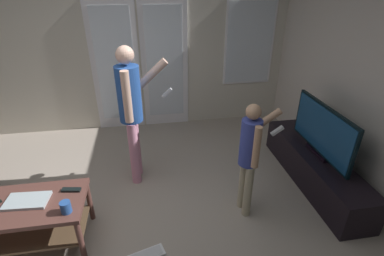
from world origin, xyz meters
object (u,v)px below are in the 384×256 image
coffee_table (27,215)px  flat_screen_tv (322,131)px  person_adult (131,105)px  tv_stand (314,168)px  cup_near_edge (66,207)px  laptop_closed (27,201)px  person_child (250,151)px  tv_remote_black (71,190)px

coffee_table → flat_screen_tv: (3.04, 0.45, 0.34)m
person_adult → tv_stand: bearing=-11.9°
cup_near_edge → laptop_closed: bearing=153.7°
laptop_closed → tv_stand: bearing=12.4°
person_adult → laptop_closed: size_ratio=4.56×
person_adult → person_child: person_adult is taller
person_adult → person_child: size_ratio=1.32×
tv_stand → person_adult: size_ratio=1.10×
coffee_table → tv_remote_black: bearing=16.3°
tv_stand → laptop_closed: bearing=-171.9°
person_child → person_adult: bearing=145.6°
person_child → cup_near_edge: 1.71m
cup_near_edge → tv_remote_black: size_ratio=0.61×
coffee_table → laptop_closed: bearing=28.2°
person_adult → laptop_closed: 1.35m
person_adult → cup_near_edge: (-0.55, -1.05, -0.43)m
tv_stand → person_adult: 2.27m
tv_remote_black → tv_stand: bearing=16.8°
person_child → cup_near_edge: (-1.67, -0.28, -0.20)m
flat_screen_tv → laptop_closed: bearing=-171.8°
flat_screen_tv → person_adult: (-2.09, 0.44, 0.27)m
person_child → tv_remote_black: (-1.69, -0.01, -0.24)m
person_child → tv_remote_black: person_child is taller
cup_near_edge → tv_remote_black: 0.28m
flat_screen_tv → laptop_closed: (-3.01, -0.43, -0.20)m
tv_stand → flat_screen_tv: bearing=114.3°
coffee_table → person_adult: size_ratio=0.63×
tv_stand → tv_remote_black: size_ratio=10.56×
person_adult → tv_remote_black: person_adult is taller
person_adult → cup_near_edge: size_ratio=15.57×
laptop_closed → tv_remote_black: laptop_closed is taller
flat_screen_tv → cup_near_edge: (-2.64, -0.62, -0.16)m
cup_near_edge → person_child: bearing=9.6°
tv_stand → laptop_closed: (-3.01, -0.43, 0.31)m
coffee_table → person_adult: 1.44m
flat_screen_tv → tv_remote_black: 2.69m
tv_remote_black → laptop_closed: bearing=-155.3°
person_adult → tv_remote_black: (-0.57, -0.78, -0.47)m
tv_remote_black → cup_near_edge: bearing=-76.6°
tv_stand → laptop_closed: size_ratio=5.04×
person_child → coffee_table: bearing=-176.8°
coffee_table → person_adult: (0.95, 0.89, 0.61)m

